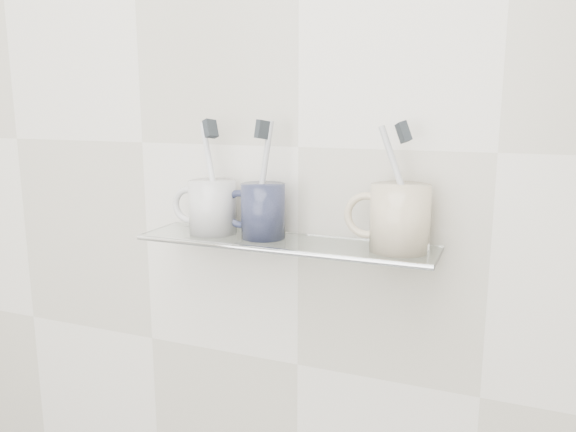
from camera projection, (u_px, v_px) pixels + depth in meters
The scene contains 18 objects.
wall_back at pixel (298, 147), 0.96m from camera, with size 2.50×2.50×0.00m, color silver.
shelf_glass at pixel (285, 243), 0.93m from camera, with size 0.50×0.12×0.01m, color silver.
shelf_rail at pixel (271, 251), 0.88m from camera, with size 0.01×0.01×0.50m, color silver.
bracket_left at pixel (191, 233), 1.05m from camera, with size 0.02×0.02×0.03m, color silver.
bracket_right at pixel (417, 255), 0.90m from camera, with size 0.02×0.02×0.03m, color silver.
mug_left at pixel (213, 207), 0.98m from camera, with size 0.08×0.08×0.09m, color silver.
mug_left_handle at pixel (189, 205), 0.99m from camera, with size 0.07×0.07×0.01m, color silver.
toothbrush_left at pixel (212, 176), 0.96m from camera, with size 0.01×0.01×0.19m, color white.
bristles_left at pixel (211, 129), 0.95m from camera, with size 0.01×0.02×0.03m, color #252A2E.
mug_center at pixel (263, 211), 0.94m from camera, with size 0.07×0.07×0.09m, color #1A1D31.
mug_center_handle at pixel (240, 209), 0.96m from camera, with size 0.07×0.07×0.01m, color #1A1D31.
toothbrush_center at pixel (263, 178), 0.93m from camera, with size 0.01×0.01×0.19m, color #AFB1B2.
bristles_center at pixel (262, 130), 0.91m from camera, with size 0.01×0.02×0.03m, color #252A2E.
mug_right at pixel (400, 218), 0.86m from camera, with size 0.09×0.09×0.10m, color beige.
mug_right_handle at pixel (367, 215), 0.87m from camera, with size 0.07×0.07×0.01m, color beige.
toothbrush_right at pixel (401, 186), 0.85m from camera, with size 0.01×0.01×0.19m, color silver.
bristles_right at pixel (403, 132), 0.83m from camera, with size 0.01×0.02×0.03m, color #252A2E.
chrome_cap at pixel (417, 247), 0.85m from camera, with size 0.04×0.04×0.02m, color silver.
Camera 1 is at (0.34, 0.20, 1.32)m, focal length 35.00 mm.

